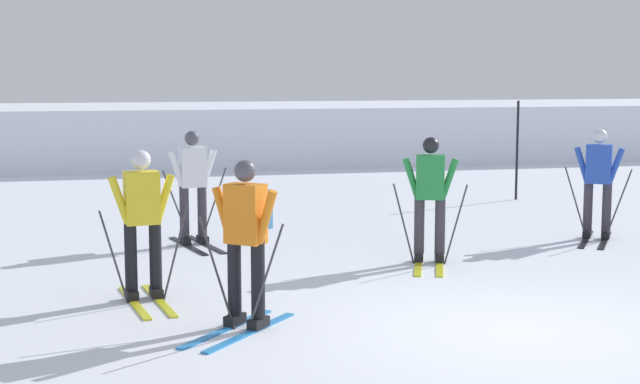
% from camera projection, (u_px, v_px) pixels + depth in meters
% --- Properties ---
extents(ground_plane, '(120.00, 120.00, 0.00)m').
position_uv_depth(ground_plane, '(508.00, 331.00, 9.41)').
color(ground_plane, silver).
extents(far_snow_ridge, '(80.00, 6.59, 1.61)m').
position_uv_depth(far_snow_ridge, '(238.00, 132.00, 27.78)').
color(far_snow_ridge, silver).
rests_on(far_snow_ridge, ground).
extents(skier_orange, '(1.33, 1.45, 1.71)m').
position_uv_depth(skier_orange, '(247.00, 235.00, 9.42)').
color(skier_orange, '#237AC6').
rests_on(skier_orange, ground).
extents(skier_blue, '(1.20, 1.53, 1.71)m').
position_uv_depth(skier_blue, '(598.00, 180.00, 14.49)').
color(skier_blue, black).
rests_on(skier_blue, ground).
extents(skier_white, '(0.98, 1.64, 1.71)m').
position_uv_depth(skier_white, '(192.00, 181.00, 14.05)').
color(skier_white, black).
rests_on(skier_white, ground).
extents(skier_green, '(0.95, 1.63, 1.71)m').
position_uv_depth(skier_green, '(430.00, 196.00, 12.68)').
color(skier_green, gold).
rests_on(skier_green, ground).
extents(skier_yellow, '(1.00, 1.64, 1.71)m').
position_uv_depth(skier_yellow, '(143.00, 220.00, 10.60)').
color(skier_yellow, gold).
rests_on(skier_yellow, ground).
extents(trail_marker_pole, '(0.05, 0.05, 2.01)m').
position_uv_depth(trail_marker_pole, '(517.00, 150.00, 19.01)').
color(trail_marker_pole, black).
rests_on(trail_marker_pole, ground).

